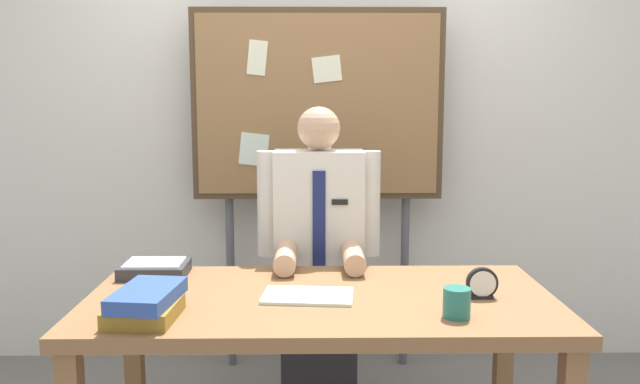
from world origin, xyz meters
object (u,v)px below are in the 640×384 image
desk (321,319)px  bulletin_board (318,111)px  coffee_mug (457,303)px  desk_clock (482,284)px  book_stack (146,304)px  paper_tray (155,269)px  person (319,274)px  open_notebook (308,296)px

desk → bulletin_board: 1.32m
coffee_mug → desk_clock: bearing=55.9°
book_stack → paper_tray: size_ratio=1.22×
person → book_stack: (-0.57, -0.86, 0.14)m
desk → paper_tray: paper_tray is taller
open_notebook → coffee_mug: size_ratio=3.26×
person → open_notebook: bearing=-94.1°
bulletin_board → desk_clock: size_ratio=16.88×
desk_clock → paper_tray: bearing=165.8°
desk → person: person is taller
person → bulletin_board: (-0.00, 0.49, 0.73)m
person → desk_clock: bearing=-49.0°
open_notebook → paper_tray: paper_tray is taller
desk_clock → coffee_mug: size_ratio=1.15×
book_stack → coffee_mug: size_ratio=3.23×
open_notebook → coffee_mug: 0.53m
desk → paper_tray: 0.72m
desk → bulletin_board: (-0.00, 1.11, 0.72)m
book_stack → desk_clock: bearing=10.0°
person → desk_clock: size_ratio=12.56×
desk → open_notebook: (-0.05, -0.02, 0.09)m
bulletin_board → coffee_mug: 1.53m
desk → desk_clock: 0.59m
person → coffee_mug: size_ratio=14.40×
person → desk_clock: person is taller
open_notebook → coffee_mug: coffee_mug is taller
open_notebook → book_stack: bearing=-157.1°
desk → paper_tray: (-0.66, 0.27, 0.11)m
bulletin_board → open_notebook: 1.29m
desk → book_stack: 0.63m
book_stack → coffee_mug: 1.01m
desk_clock → person: bearing=131.0°
person → coffee_mug: bearing=-62.9°
book_stack → open_notebook: size_ratio=0.99×
desk → coffee_mug: bearing=-28.3°
desk → paper_tray: size_ratio=6.46×
desk → bulletin_board: bearing=90.0°
person → desk_clock: (0.57, -0.66, 0.14)m
bulletin_board → desk_clock: bearing=-63.5°
paper_tray → desk_clock: bearing=-14.2°
bulletin_board → coffee_mug: size_ratio=19.35×
person → open_notebook: 0.65m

